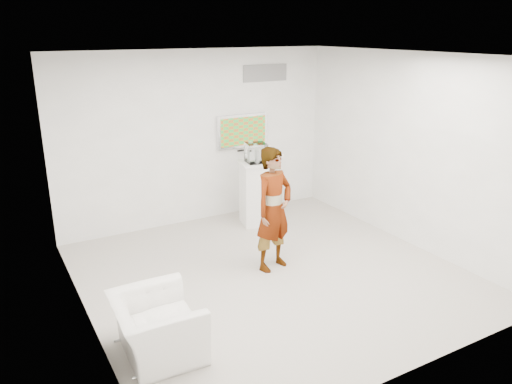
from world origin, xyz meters
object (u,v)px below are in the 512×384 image
pedestal (256,193)px  floor_uplight (266,202)px  tv (242,131)px  person (274,209)px  armchair (157,327)px

pedestal → floor_uplight: size_ratio=3.88×
tv → floor_uplight: 1.48m
person → floor_uplight: size_ratio=6.16×
armchair → tv: bearing=-37.7°
person → armchair: person is taller
tv → floor_uplight: (0.44, -0.11, -1.41)m
person → armchair: 2.48m
tv → armchair: (-2.85, -3.39, -1.23)m
floor_uplight → tv: bearing=165.7°
person → armchair: bearing=-168.3°
tv → pedestal: (-0.08, -0.65, -0.99)m
tv → person: 2.47m
tv → person: size_ratio=0.56×
tv → person: bearing=-107.6°
armchair → pedestal: bearing=-42.9°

